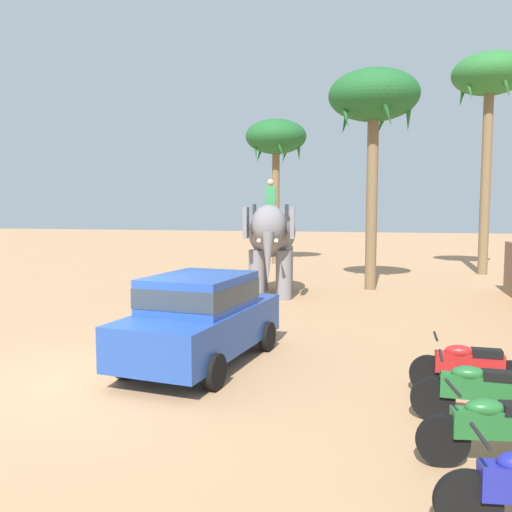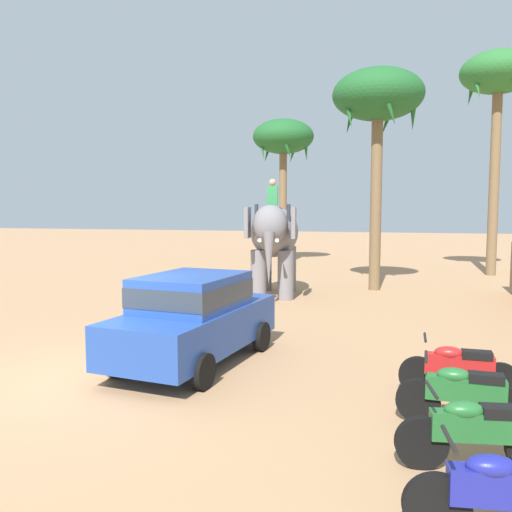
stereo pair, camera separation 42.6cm
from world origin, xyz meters
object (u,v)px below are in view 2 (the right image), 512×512
object	(u,v)px
motorcycle_second_in_row	(477,431)
palm_tree_behind_elephant	(283,140)
motorcycle_mid_row	(465,393)
car_sedan_foreground	(194,315)
palm_tree_left_of_road	(498,80)
elephant_with_mahout	(274,237)
motorcycle_fourth_in_row	(459,368)
motorcycle_nearest_camera	(508,494)
palm_tree_near_hut	(378,101)

from	to	relation	value
motorcycle_second_in_row	palm_tree_behind_elephant	distance (m)	23.29
motorcycle_mid_row	car_sedan_foreground	bearing A→B (deg)	158.82
palm_tree_left_of_road	car_sedan_foreground	bearing A→B (deg)	-115.43
elephant_with_mahout	palm_tree_left_of_road	distance (m)	12.99
palm_tree_behind_elephant	motorcycle_fourth_in_row	bearing A→B (deg)	-69.80
motorcycle_fourth_in_row	palm_tree_left_of_road	xyz separation A→B (m)	(2.96, 16.63, 7.96)
palm_tree_left_of_road	motorcycle_second_in_row	bearing A→B (deg)	-98.97
motorcycle_second_in_row	palm_tree_left_of_road	world-z (taller)	palm_tree_left_of_road
motorcycle_nearest_camera	motorcycle_mid_row	size ratio (longest dim) A/B	1.00
palm_tree_left_of_road	elephant_with_mahout	bearing A→B (deg)	-134.95
elephant_with_mahout	motorcycle_fourth_in_row	size ratio (longest dim) A/B	2.21
car_sedan_foreground	motorcycle_nearest_camera	world-z (taller)	car_sedan_foreground
palm_tree_behind_elephant	palm_tree_left_of_road	distance (m)	10.40
palm_tree_left_of_road	motorcycle_nearest_camera	bearing A→B (deg)	-98.17
car_sedan_foreground	motorcycle_fourth_in_row	world-z (taller)	car_sedan_foreground
car_sedan_foreground	motorcycle_mid_row	world-z (taller)	car_sedan_foreground
car_sedan_foreground	motorcycle_second_in_row	size ratio (longest dim) A/B	2.39
motorcycle_fourth_in_row	palm_tree_near_hut	size ratio (longest dim) A/B	0.23
motorcycle_second_in_row	palm_tree_near_hut	bearing A→B (deg)	97.53
motorcycle_fourth_in_row	car_sedan_foreground	bearing A→B (deg)	172.24
elephant_with_mahout	palm_tree_near_hut	distance (m)	6.15
palm_tree_near_hut	motorcycle_fourth_in_row	bearing A→B (deg)	-80.63
car_sedan_foreground	palm_tree_behind_elephant	distance (m)	19.33
elephant_with_mahout	motorcycle_second_in_row	size ratio (longest dim) A/B	2.22
elephant_with_mahout	motorcycle_mid_row	world-z (taller)	elephant_with_mahout
palm_tree_behind_elephant	palm_tree_left_of_road	size ratio (longest dim) A/B	0.79
elephant_with_mahout	motorcycle_fourth_in_row	xyz separation A→B (m)	(5.01, -8.64, -1.53)
motorcycle_fourth_in_row	palm_tree_left_of_road	world-z (taller)	palm_tree_left_of_road
motorcycle_mid_row	palm_tree_left_of_road	xyz separation A→B (m)	(3.00, 17.78, 7.96)
palm_tree_near_hut	palm_tree_left_of_road	world-z (taller)	palm_tree_left_of_road
motorcycle_nearest_camera	palm_tree_left_of_road	distance (m)	22.05
motorcycle_mid_row	motorcycle_nearest_camera	bearing A→B (deg)	-88.32
elephant_with_mahout	motorcycle_nearest_camera	xyz separation A→B (m)	(5.05, -12.37, -1.53)
motorcycle_second_in_row	palm_tree_left_of_road	bearing A→B (deg)	81.03
motorcycle_fourth_in_row	palm_tree_behind_elephant	size ratio (longest dim) A/B	0.24
motorcycle_nearest_camera	motorcycle_fourth_in_row	bearing A→B (deg)	90.64
palm_tree_near_hut	motorcycle_mid_row	bearing A→B (deg)	-81.67
car_sedan_foreground	palm_tree_near_hut	size ratio (longest dim) A/B	0.55
motorcycle_mid_row	palm_tree_near_hut	distance (m)	13.71
motorcycle_second_in_row	motorcycle_mid_row	xyz separation A→B (m)	(0.01, 1.25, 0.00)
motorcycle_second_in_row	palm_tree_behind_elephant	xyz separation A→B (m)	(-6.95, 21.39, 6.05)
motorcycle_second_in_row	palm_tree_left_of_road	distance (m)	20.85
motorcycle_mid_row	motorcycle_fourth_in_row	distance (m)	1.15
motorcycle_second_in_row	motorcycle_mid_row	size ratio (longest dim) A/B	0.99
motorcycle_second_in_row	palm_tree_behind_elephant	size ratio (longest dim) A/B	0.24
motorcycle_nearest_camera	motorcycle_mid_row	distance (m)	2.57
elephant_with_mahout	palm_tree_near_hut	size ratio (longest dim) A/B	0.51
motorcycle_second_in_row	motorcycle_mid_row	distance (m)	1.25
motorcycle_nearest_camera	palm_tree_behind_elephant	xyz separation A→B (m)	(-7.03, 22.71, 6.05)
motorcycle_second_in_row	palm_tree_near_hut	size ratio (longest dim) A/B	0.23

